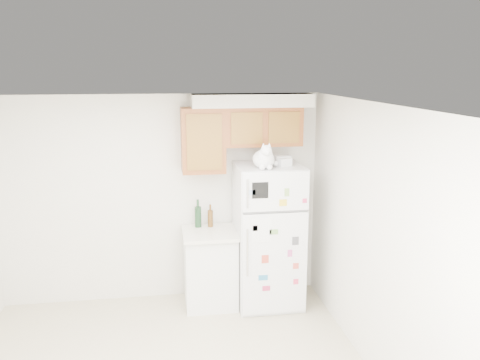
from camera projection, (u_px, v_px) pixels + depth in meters
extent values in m
cube|color=silver|center=(161.00, 199.00, 6.11)|extent=(3.80, 0.04, 2.50)
cube|color=silver|center=(381.00, 247.00, 4.47)|extent=(0.04, 4.00, 2.50)
cube|color=white|center=(158.00, 107.00, 3.91)|extent=(3.80, 4.00, 0.04)
cube|color=#984921|center=(263.00, 126.00, 5.94)|extent=(0.90, 0.33, 0.45)
cube|color=#984921|center=(203.00, 140.00, 5.86)|extent=(0.50, 0.33, 0.75)
cube|color=silver|center=(252.00, 100.00, 5.86)|extent=(1.40, 0.37, 0.15)
cube|color=white|center=(268.00, 235.00, 6.02)|extent=(0.76, 0.72, 1.70)
cube|color=white|center=(276.00, 192.00, 5.52)|extent=(0.74, 0.03, 0.44)
cube|color=white|center=(275.00, 264.00, 5.71)|extent=(0.74, 0.03, 1.19)
cube|color=#59595B|center=(276.00, 211.00, 5.57)|extent=(0.74, 0.03, 0.02)
cylinder|color=silver|center=(248.00, 194.00, 5.45)|extent=(0.02, 0.02, 0.32)
cylinder|color=silver|center=(247.00, 253.00, 5.59)|extent=(0.02, 0.02, 0.55)
cube|color=black|center=(260.00, 190.00, 5.47)|extent=(0.18, 0.00, 0.18)
cube|color=white|center=(262.00, 230.00, 5.57)|extent=(0.22, 0.00, 0.28)
cube|color=#B92E56|center=(266.00, 288.00, 5.73)|extent=(0.09, 0.00, 0.06)
cube|color=#DC375B|center=(296.00, 282.00, 5.77)|extent=(0.06, 0.00, 0.06)
cube|color=#D64F42|center=(296.00, 266.00, 5.73)|extent=(0.07, 0.00, 0.07)
cube|color=#49484D|center=(295.00, 241.00, 5.66)|extent=(0.08, 0.00, 0.10)
cube|color=#AE7C9B|center=(255.00, 228.00, 5.56)|extent=(0.06, 0.00, 0.06)
cube|color=yellow|center=(283.00, 203.00, 5.54)|extent=(0.09, 0.00, 0.07)
cube|color=#D73561|center=(305.00, 201.00, 5.58)|extent=(0.05, 0.00, 0.05)
cube|color=teal|center=(263.00, 278.00, 5.70)|extent=(0.11, 0.00, 0.06)
cube|color=#C14D8D|center=(290.00, 253.00, 5.69)|extent=(0.05, 0.00, 0.08)
cube|color=#A0BEE3|center=(253.00, 192.00, 5.46)|extent=(0.07, 0.00, 0.05)
cube|color=#7EA251|center=(287.00, 192.00, 5.53)|extent=(0.05, 0.00, 0.09)
cube|color=#6E9B4D|center=(274.00, 232.00, 5.60)|extent=(0.10, 0.00, 0.06)
cube|color=#CA4532|center=(265.00, 259.00, 5.65)|extent=(0.08, 0.00, 0.10)
cube|color=white|center=(210.00, 269.00, 6.06)|extent=(0.60, 0.60, 0.88)
cube|color=white|center=(210.00, 233.00, 5.94)|extent=(0.64, 0.64, 0.04)
ellipsoid|color=white|center=(264.00, 159.00, 5.65)|extent=(0.24, 0.33, 0.20)
ellipsoid|color=white|center=(265.00, 157.00, 5.55)|extent=(0.18, 0.14, 0.19)
sphere|color=white|center=(266.00, 151.00, 5.48)|extent=(0.12, 0.12, 0.12)
cone|color=white|center=(263.00, 145.00, 5.47)|extent=(0.04, 0.04, 0.05)
cone|color=white|center=(269.00, 145.00, 5.48)|extent=(0.04, 0.04, 0.05)
cone|color=#D88C8C|center=(264.00, 146.00, 5.46)|extent=(0.02, 0.02, 0.03)
cone|color=#D88C8C|center=(269.00, 146.00, 5.47)|extent=(0.02, 0.02, 0.03)
sphere|color=white|center=(267.00, 153.00, 5.44)|extent=(0.05, 0.05, 0.05)
sphere|color=white|center=(262.00, 167.00, 5.53)|extent=(0.06, 0.06, 0.06)
sphere|color=white|center=(270.00, 167.00, 5.54)|extent=(0.06, 0.06, 0.06)
cylinder|color=white|center=(270.00, 163.00, 5.78)|extent=(0.15, 0.21, 0.07)
cube|color=white|center=(282.00, 160.00, 5.88)|extent=(0.19, 0.14, 0.10)
cube|color=white|center=(284.00, 162.00, 5.76)|extent=(0.18, 0.16, 0.09)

